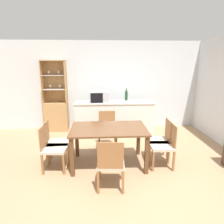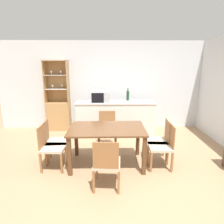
{
  "view_description": "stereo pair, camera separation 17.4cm",
  "coord_description": "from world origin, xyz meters",
  "px_view_note": "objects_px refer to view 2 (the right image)",
  "views": [
    {
      "loc": [
        -0.36,
        -3.29,
        1.98
      ],
      "look_at": [
        -0.1,
        1.12,
        0.85
      ],
      "focal_mm": 32.0,
      "sensor_mm": 36.0,
      "label": 1
    },
    {
      "loc": [
        -0.19,
        -3.3,
        1.98
      ],
      "look_at": [
        -0.1,
        1.12,
        0.85
      ],
      "focal_mm": 32.0,
      "sensor_mm": 36.0,
      "label": 2
    }
  ],
  "objects_px": {
    "dining_chair_side_right_near": "(162,146)",
    "wine_bottle": "(128,96)",
    "dining_table": "(107,133)",
    "dining_chair_head_near": "(107,164)",
    "display_cabinet": "(59,110)",
    "dining_chair_head_far": "(107,130)",
    "dining_chair_side_left_near": "(51,147)",
    "microwave": "(101,97)",
    "dining_chair_side_right_far": "(159,141)",
    "dining_chair_side_left_far": "(55,141)"
  },
  "relations": [
    {
      "from": "display_cabinet",
      "to": "dining_chair_head_far",
      "type": "height_order",
      "value": "display_cabinet"
    },
    {
      "from": "wine_bottle",
      "to": "display_cabinet",
      "type": "bearing_deg",
      "value": 171.38
    },
    {
      "from": "dining_chair_side_right_far",
      "to": "microwave",
      "type": "bearing_deg",
      "value": 42.94
    },
    {
      "from": "display_cabinet",
      "to": "dining_chair_head_near",
      "type": "bearing_deg",
      "value": -63.85
    },
    {
      "from": "dining_chair_head_near",
      "to": "dining_chair_side_left_near",
      "type": "bearing_deg",
      "value": 152.55
    },
    {
      "from": "dining_chair_head_near",
      "to": "microwave",
      "type": "xyz_separation_m",
      "value": [
        -0.17,
        2.39,
        0.64
      ]
    },
    {
      "from": "dining_chair_side_left_far",
      "to": "dining_chair_side_right_near",
      "type": "height_order",
      "value": "same"
    },
    {
      "from": "display_cabinet",
      "to": "dining_chair_side_right_near",
      "type": "bearing_deg",
      "value": -42.48
    },
    {
      "from": "dining_chair_side_right_far",
      "to": "dining_chair_head_near",
      "type": "height_order",
      "value": "same"
    },
    {
      "from": "dining_chair_head_far",
      "to": "microwave",
      "type": "relative_size",
      "value": 1.73
    },
    {
      "from": "microwave",
      "to": "dining_chair_head_near",
      "type": "bearing_deg",
      "value": -85.94
    },
    {
      "from": "display_cabinet",
      "to": "dining_chair_side_left_near",
      "type": "xyz_separation_m",
      "value": [
        0.39,
        -2.26,
        -0.16
      ]
    },
    {
      "from": "microwave",
      "to": "dining_chair_side_right_far",
      "type": "bearing_deg",
      "value": -50.68
    },
    {
      "from": "dining_table",
      "to": "dining_chair_side_right_near",
      "type": "distance_m",
      "value": 1.07
    },
    {
      "from": "wine_bottle",
      "to": "microwave",
      "type": "bearing_deg",
      "value": -164.45
    },
    {
      "from": "microwave",
      "to": "wine_bottle",
      "type": "height_order",
      "value": "wine_bottle"
    },
    {
      "from": "dining_chair_side_left_near",
      "to": "microwave",
      "type": "distance_m",
      "value": 2.06
    },
    {
      "from": "dining_table",
      "to": "dining_chair_side_left_near",
      "type": "height_order",
      "value": "dining_chair_side_left_near"
    },
    {
      "from": "dining_chair_side_right_near",
      "to": "wine_bottle",
      "type": "distance_m",
      "value": 2.11
    },
    {
      "from": "dining_table",
      "to": "wine_bottle",
      "type": "distance_m",
      "value": 1.96
    },
    {
      "from": "dining_chair_side_left_near",
      "to": "dining_chair_side_right_near",
      "type": "distance_m",
      "value": 2.08
    },
    {
      "from": "dining_table",
      "to": "wine_bottle",
      "type": "bearing_deg",
      "value": 72.68
    },
    {
      "from": "dining_table",
      "to": "dining_chair_head_near",
      "type": "bearing_deg",
      "value": -90.25
    },
    {
      "from": "dining_chair_head_near",
      "to": "wine_bottle",
      "type": "xyz_separation_m",
      "value": [
        0.57,
        2.6,
        0.63
      ]
    },
    {
      "from": "display_cabinet",
      "to": "dining_table",
      "type": "height_order",
      "value": "display_cabinet"
    },
    {
      "from": "dining_chair_head_far",
      "to": "dining_chair_side_left_far",
      "type": "bearing_deg",
      "value": 31.17
    },
    {
      "from": "display_cabinet",
      "to": "wine_bottle",
      "type": "bearing_deg",
      "value": -8.62
    },
    {
      "from": "dining_table",
      "to": "dining_chair_side_right_far",
      "type": "height_order",
      "value": "dining_chair_side_right_far"
    },
    {
      "from": "dining_chair_head_far",
      "to": "dining_chair_side_right_far",
      "type": "height_order",
      "value": "same"
    },
    {
      "from": "dining_chair_side_left_near",
      "to": "display_cabinet",
      "type": "bearing_deg",
      "value": -167.3
    },
    {
      "from": "display_cabinet",
      "to": "dining_chair_head_near",
      "type": "distance_m",
      "value": 3.24
    },
    {
      "from": "dining_table",
      "to": "microwave",
      "type": "xyz_separation_m",
      "value": [
        -0.17,
        1.62,
        0.43
      ]
    },
    {
      "from": "dining_chair_side_left_far",
      "to": "microwave",
      "type": "distance_m",
      "value": 1.84
    },
    {
      "from": "display_cabinet",
      "to": "microwave",
      "type": "xyz_separation_m",
      "value": [
        1.25,
        -0.51,
        0.49
      ]
    },
    {
      "from": "dining_chair_side_left_near",
      "to": "microwave",
      "type": "xyz_separation_m",
      "value": [
        0.87,
        1.75,
        0.64
      ]
    },
    {
      "from": "dining_chair_side_left_near",
      "to": "dining_chair_side_right_near",
      "type": "bearing_deg",
      "value": 92.91
    },
    {
      "from": "dining_chair_head_far",
      "to": "dining_chair_head_near",
      "type": "xyz_separation_m",
      "value": [
        -0.0,
        -1.55,
        0.0
      ]
    },
    {
      "from": "display_cabinet",
      "to": "dining_table",
      "type": "bearing_deg",
      "value": -56.11
    },
    {
      "from": "dining_chair_side_right_near",
      "to": "wine_bottle",
      "type": "xyz_separation_m",
      "value": [
        -0.47,
        1.96,
        0.63
      ]
    },
    {
      "from": "dining_chair_side_left_far",
      "to": "dining_chair_head_near",
      "type": "distance_m",
      "value": 1.38
    },
    {
      "from": "dining_table",
      "to": "dining_chair_head_far",
      "type": "height_order",
      "value": "dining_chair_head_far"
    },
    {
      "from": "dining_table",
      "to": "microwave",
      "type": "distance_m",
      "value": 1.68
    },
    {
      "from": "dining_chair_head_far",
      "to": "microwave",
      "type": "distance_m",
      "value": 1.07
    },
    {
      "from": "dining_chair_head_far",
      "to": "microwave",
      "type": "bearing_deg",
      "value": -78.9
    },
    {
      "from": "display_cabinet",
      "to": "microwave",
      "type": "height_order",
      "value": "display_cabinet"
    },
    {
      "from": "dining_chair_head_far",
      "to": "wine_bottle",
      "type": "xyz_separation_m",
      "value": [
        0.57,
        1.05,
        0.63
      ]
    },
    {
      "from": "dining_chair_side_left_near",
      "to": "dining_chair_side_right_far",
      "type": "bearing_deg",
      "value": 100.26
    },
    {
      "from": "dining_chair_side_right_far",
      "to": "dining_chair_side_right_near",
      "type": "bearing_deg",
      "value": -176.36
    },
    {
      "from": "dining_chair_side_right_far",
      "to": "dining_chair_side_right_near",
      "type": "relative_size",
      "value": 1.0
    },
    {
      "from": "dining_chair_side_left_near",
      "to": "wine_bottle",
      "type": "distance_m",
      "value": 2.61
    }
  ]
}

